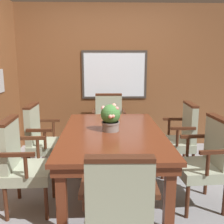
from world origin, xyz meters
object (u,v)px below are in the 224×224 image
at_px(chair_head_near, 119,211).
at_px(chair_head_far, 109,121).
at_px(chair_left_far, 42,137).
at_px(chair_left_near, 22,161).
at_px(dining_table, 112,139).
at_px(chair_right_far, 181,135).
at_px(chair_right_near, 206,159).
at_px(potted_plant, 110,117).

relative_size(chair_head_near, chair_head_far, 1.00).
relative_size(chair_left_far, chair_head_far, 1.00).
bearing_deg(chair_left_near, dining_table, -68.32).
bearing_deg(dining_table, chair_right_far, 24.77).
bearing_deg(chair_right_far, chair_right_near, 4.02).
distance_m(chair_left_near, potted_plant, 1.07).
distance_m(chair_head_near, chair_head_far, 2.58).
bearing_deg(chair_left_near, chair_right_far, -67.28).
distance_m(dining_table, chair_head_near, 1.31).
height_order(chair_head_far, chair_right_near, same).
bearing_deg(chair_left_near, potted_plant, -66.52).
height_order(chair_right_far, chair_right_near, same).
distance_m(chair_left_near, chair_head_far, 1.91).
bearing_deg(chair_head_near, chair_right_far, -116.89).
relative_size(dining_table, chair_head_far, 1.92).
xyz_separation_m(chair_head_far, potted_plant, (-0.01, -1.25, 0.36)).
bearing_deg(potted_plant, chair_left_near, -155.50).
height_order(chair_right_far, potted_plant, potted_plant).
bearing_deg(chair_head_far, chair_left_near, -118.70).
distance_m(chair_head_near, chair_left_far, 1.95).
xyz_separation_m(chair_left_near, potted_plant, (0.92, 0.42, 0.36)).
relative_size(chair_head_near, chair_right_near, 1.00).
height_order(dining_table, chair_right_near, chair_right_near).
distance_m(chair_right_far, potted_plant, 1.11).
bearing_deg(potted_plant, chair_right_near, -22.62).
relative_size(chair_left_far, potted_plant, 2.98).
xyz_separation_m(dining_table, chair_head_near, (-0.00, -1.30, -0.10)).
height_order(chair_head_near, chair_left_far, same).
bearing_deg(chair_left_far, chair_right_far, -87.76).
bearing_deg(chair_right_far, chair_head_near, -26.60).
distance_m(dining_table, chair_left_near, 1.03).
bearing_deg(chair_right_far, chair_left_near, -64.27).
xyz_separation_m(chair_head_near, chair_left_far, (-0.92, 1.72, 0.00)).
xyz_separation_m(dining_table, potted_plant, (-0.02, 0.03, 0.25)).
xyz_separation_m(chair_right_far, chair_left_far, (-1.87, -0.02, 0.00)).
bearing_deg(chair_right_near, chair_head_near, -50.84).
distance_m(chair_left_far, chair_head_far, 1.25).
height_order(dining_table, chair_head_near, chair_head_near).
relative_size(chair_right_far, chair_head_far, 1.00).
relative_size(chair_right_far, chair_left_far, 1.00).
height_order(chair_head_near, potted_plant, potted_plant).
distance_m(chair_left_far, potted_plant, 1.05).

